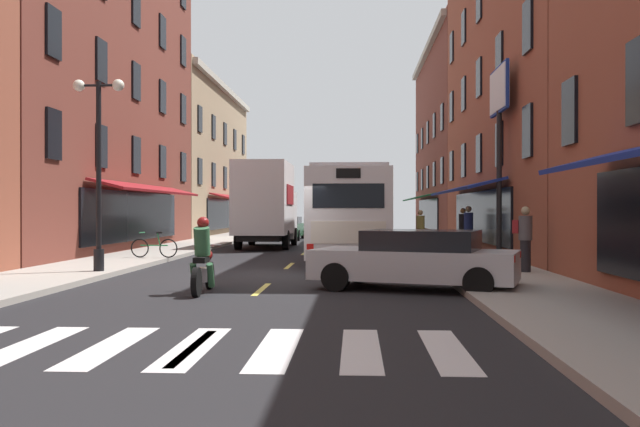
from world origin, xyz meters
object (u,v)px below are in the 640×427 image
object	(u,v)px
transit_bus	(354,213)
sedan_near	(287,228)
pedestrian_far	(420,229)
sedan_mid	(416,259)
bicycle_near	(154,247)
pedestrian_mid	(463,228)
street_lamp_twin	(99,165)
billboard_sign	(499,114)
box_truck	(267,205)
motorcycle_rider	(203,261)
pedestrian_near	(525,237)
pedestrian_rear	(469,228)

from	to	relation	value
transit_bus	sedan_near	size ratio (longest dim) A/B	2.61
pedestrian_far	sedan_mid	bearing A→B (deg)	-92.61
sedan_mid	bicycle_near	bearing A→B (deg)	136.36
pedestrian_mid	transit_bus	bearing A→B (deg)	-33.29
pedestrian_far	street_lamp_twin	bearing A→B (deg)	-128.93
pedestrian_mid	pedestrian_far	distance (m)	1.80
billboard_sign	sedan_near	world-z (taller)	billboard_sign
box_truck	motorcycle_rider	distance (m)	17.81
bicycle_near	street_lamp_twin	xyz separation A→B (m)	(0.05, -5.23, 2.54)
transit_bus	box_truck	xyz separation A→B (m)	(-4.20, 6.98, 0.36)
sedan_near	pedestrian_far	world-z (taller)	pedestrian_far
sedan_mid	motorcycle_rider	bearing A→B (deg)	-170.16
box_truck	sedan_mid	xyz separation A→B (m)	(5.62, -16.93, -1.36)
pedestrian_far	bicycle_near	bearing A→B (deg)	-147.28
billboard_sign	pedestrian_mid	size ratio (longest dim) A/B	3.73
pedestrian_near	pedestrian_far	world-z (taller)	pedestrian_near
box_truck	motorcycle_rider	size ratio (longest dim) A/B	3.39
motorcycle_rider	street_lamp_twin	xyz separation A→B (m)	(-3.71, 3.61, 2.34)
transit_bus	bicycle_near	size ratio (longest dim) A/B	7.02
sedan_near	bicycle_near	distance (m)	18.16
transit_bus	pedestrian_mid	world-z (taller)	transit_bus
pedestrian_near	pedestrian_rear	bearing A→B (deg)	-147.04
billboard_sign	sedan_mid	xyz separation A→B (m)	(-3.56, -8.02, -4.38)
box_truck	sedan_near	distance (m)	9.14
pedestrian_far	pedestrian_rear	bearing A→B (deg)	-45.17
box_truck	sedan_near	size ratio (longest dim) A/B	1.52
sedan_mid	pedestrian_far	world-z (taller)	pedestrian_far
sedan_near	sedan_mid	world-z (taller)	sedan_near
sedan_mid	pedestrian_near	xyz separation A→B (m)	(3.20, 3.12, 0.38)
street_lamp_twin	box_truck	bearing A→B (deg)	78.93
sedan_mid	pedestrian_rear	distance (m)	12.06
pedestrian_rear	bicycle_near	bearing A→B (deg)	-116.17
box_truck	motorcycle_rider	bearing A→B (deg)	-86.94
sedan_mid	pedestrian_mid	size ratio (longest dim) A/B	2.77
transit_bus	pedestrian_mid	bearing A→B (deg)	38.15
billboard_sign	sedan_mid	world-z (taller)	billboard_sign
pedestrian_near	pedestrian_far	xyz separation A→B (m)	(-1.78, 10.46, -0.08)
pedestrian_near	pedestrian_far	distance (m)	10.61
motorcycle_rider	sedan_near	bearing A→B (deg)	91.90
pedestrian_mid	bicycle_near	bearing A→B (deg)	-45.94
billboard_sign	sedan_mid	size ratio (longest dim) A/B	1.35
sedan_near	transit_bus	bearing A→B (deg)	-75.50
billboard_sign	pedestrian_mid	distance (m)	6.88
pedestrian_mid	pedestrian_rear	distance (m)	1.95
sedan_near	pedestrian_rear	bearing A→B (deg)	-58.79
transit_bus	sedan_mid	xyz separation A→B (m)	(1.41, -9.95, -0.99)
sedan_near	street_lamp_twin	bearing A→B (deg)	-96.95
sedan_near	pedestrian_far	size ratio (longest dim) A/B	2.75
bicycle_near	pedestrian_rear	world-z (taller)	pedestrian_rear
sedan_mid	pedestrian_near	bearing A→B (deg)	44.24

